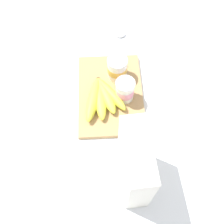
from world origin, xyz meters
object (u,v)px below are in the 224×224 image
object	(u,v)px
cutting_board	(110,94)
yogurt_cup_back	(125,90)
yogurt_cup_front	(117,68)
banana_bunch	(102,97)
spoon	(115,37)
cereal_box	(135,165)

from	to	relation	value
cutting_board	yogurt_cup_back	bearing A→B (deg)	66.76
yogurt_cup_front	banana_bunch	world-z (taller)	yogurt_cup_front
yogurt_cup_back	banana_bunch	xyz separation A→B (m)	(0.01, -0.08, -0.02)
banana_bunch	spoon	distance (m)	0.31
yogurt_cup_front	yogurt_cup_back	size ratio (longest dim) A/B	0.99
banana_bunch	cereal_box	bearing A→B (deg)	16.35
cutting_board	yogurt_cup_back	size ratio (longest dim) A/B	3.85
cutting_board	spoon	bearing A→B (deg)	173.31
cereal_box	banana_bunch	world-z (taller)	cereal_box
spoon	cutting_board	bearing A→B (deg)	-6.69
yogurt_cup_back	spoon	xyz separation A→B (m)	(-0.29, -0.02, -0.05)
yogurt_cup_back	cutting_board	bearing A→B (deg)	-113.24
banana_bunch	spoon	bearing A→B (deg)	168.43
cutting_board	yogurt_cup_back	world-z (taller)	yogurt_cup_back
cutting_board	cereal_box	xyz separation A→B (m)	(0.30, 0.05, 0.12)
yogurt_cup_back	banana_bunch	size ratio (longest dim) A/B	0.47
yogurt_cup_front	banana_bunch	size ratio (longest dim) A/B	0.46
cereal_box	yogurt_cup_back	bearing A→B (deg)	176.47
yogurt_cup_back	banana_bunch	distance (m)	0.08
cutting_board	cereal_box	bearing A→B (deg)	9.56
banana_bunch	spoon	world-z (taller)	banana_bunch
yogurt_cup_front	spoon	world-z (taller)	yogurt_cup_front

